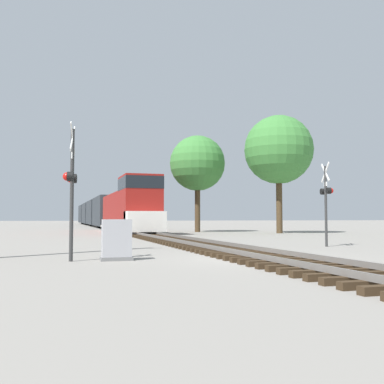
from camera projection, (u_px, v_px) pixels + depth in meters
ground_plane at (258, 259)px, 14.70m from camera, size 400.00×400.00×0.00m
rail_track_bed at (257, 255)px, 14.70m from camera, size 2.60×160.00×0.31m
freight_train at (100, 213)px, 68.44m from camera, size 2.96×76.23×4.67m
crossing_signal_near at (71, 182)px, 13.99m from camera, size 0.47×1.02×4.30m
crossing_signal_far at (326, 196)px, 21.11m from camera, size 0.48×1.02×3.95m
relay_cabinet at (117, 240)px, 14.19m from camera, size 1.00×0.53×1.30m
tree_far_right at (279, 150)px, 39.62m from camera, size 6.07×6.07×10.40m
tree_mid_background at (197, 164)px, 43.05m from camera, size 5.30×5.30×9.24m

